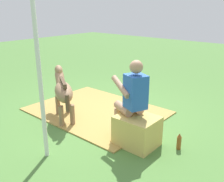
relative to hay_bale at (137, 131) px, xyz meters
name	(u,v)px	position (x,y,z in m)	size (l,w,h in m)	color
ground_plane	(99,116)	(1.21, -0.42, -0.24)	(24.00, 24.00, 0.00)	#4C7A38
hay_patch	(97,111)	(1.41, -0.56, -0.23)	(2.63, 2.01, 0.02)	#AD8C47
hay_bale	(137,131)	(0.00, 0.00, 0.00)	(0.63, 0.52, 0.48)	tan
person_seated	(132,97)	(0.15, -0.05, 0.51)	(0.72, 0.58, 1.36)	tan
pony_standing	(63,91)	(1.67, 0.09, 0.33)	(1.20, 0.87, 0.93)	#8C6B4C
soda_bottle	(179,142)	(-0.57, -0.31, -0.11)	(0.07, 0.07, 0.27)	brown
tent_pole_left	(40,82)	(0.83, 1.12, 0.90)	(0.06, 0.06, 2.28)	silver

